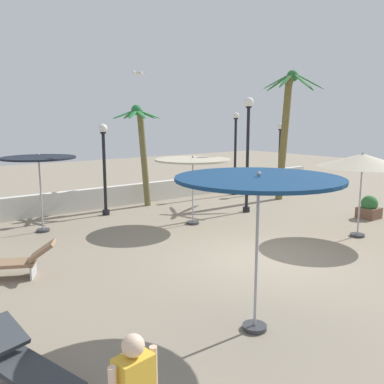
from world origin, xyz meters
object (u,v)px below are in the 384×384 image
Objects in this scene: lamp_post_2 at (248,142)px; lounge_chair_1 at (14,261)px; lamp_post_0 at (235,151)px; lamp_post_3 at (280,151)px; patio_umbrella_0 at (259,185)px; lamp_post_1 at (104,162)px; patio_umbrella_3 at (193,163)px; planter at (369,208)px; palm_tree_0 at (287,120)px; palm_tree_1 at (141,141)px; lounge_chair_2 at (26,365)px; seagull_1 at (138,73)px; patio_umbrella_1 at (363,161)px; patio_umbrella_4 at (39,161)px.

lounge_chair_1 is (-9.16, -1.68, -2.36)m from lamp_post_2.
lamp_post_0 is 1.14× the size of lamp_post_3.
patio_umbrella_0 is 0.80× the size of lamp_post_1.
patio_umbrella_3 is 6.83m from planter.
palm_tree_0 is 6.69m from palm_tree_1.
seagull_1 reaches higher than lounge_chair_2.
patio_umbrella_3 is 0.58× the size of lamp_post_2.
patio_umbrella_0 is 9.35m from lamp_post_2.
patio_umbrella_1 is 8.62m from palm_tree_1.
lamp_post_3 is (4.73, 2.44, -0.71)m from lamp_post_2.
lamp_post_0 is 2.06× the size of lounge_chair_1.
palm_tree_0 is 5.83× the size of seagull_1.
palm_tree_0 is 1.38× the size of palm_tree_1.
palm_tree_0 reaches higher than lounge_chair_2.
patio_umbrella_4 is at bearing 151.81° from planter.
lamp_post_3 is at bearing -15.47° from lamp_post_0.
lamp_post_1 reaches higher than patio_umbrella_0.
patio_umbrella_0 is 0.62× the size of lamp_post_2.
lamp_post_3 is (9.38, -0.46, 0.02)m from lamp_post_1.
patio_umbrella_1 is 1.40× the size of lounge_chair_2.
palm_tree_0 reaches higher than lamp_post_3.
lamp_post_0 is (-1.16, 2.10, -1.47)m from palm_tree_0.
seagull_1 is at bearing -160.00° from lamp_post_0.
palm_tree_0 is at bearing 11.12° from patio_umbrella_3.
patio_umbrella_3 is at bearing -168.88° from palm_tree_0.
lamp_post_2 is at bearing 30.92° from lounge_chair_2.
palm_tree_0 reaches higher than patio_umbrella_4.
lamp_post_3 is 17.20m from lounge_chair_2.
lamp_post_0 is (8.78, 9.84, -0.42)m from patio_umbrella_0.
patio_umbrella_4 is (-7.63, 6.57, -0.08)m from patio_umbrella_1.
patio_umbrella_1 is 10.70m from lounge_chair_2.
palm_tree_1 is at bearing 158.35° from palm_tree_0.
lamp_post_2 is at bearing 93.51° from patio_umbrella_1.
patio_umbrella_1 is at bearing -157.01° from planter.
palm_tree_0 is at bearing -4.98° from patio_umbrella_4.
lamp_post_1 is (1.83, 9.62, -0.53)m from patio_umbrella_0.
lamp_post_1 is 10.02m from planter.
lamp_post_3 is at bearing -2.82° from lamp_post_1.
palm_tree_0 reaches higher than patio_umbrella_0.
patio_umbrella_0 is 10.86m from palm_tree_1.
palm_tree_1 is at bearing 87.86° from patio_umbrella_3.
planter is at bearing 18.92° from patio_umbrella_0.
lamp_post_2 reaches higher than lamp_post_1.
palm_tree_0 is 5.59m from planter.
lounge_chair_2 is (-13.59, -7.08, -3.20)m from palm_tree_0.
patio_umbrella_3 is (3.64, 6.50, -0.40)m from patio_umbrella_0.
seagull_1 is (-4.69, 5.29, 2.72)m from patio_umbrella_1.
palm_tree_0 reaches higher than lamp_post_0.
palm_tree_1 reaches higher than planter.
lounge_chair_1 is at bearing 162.75° from patio_umbrella_1.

